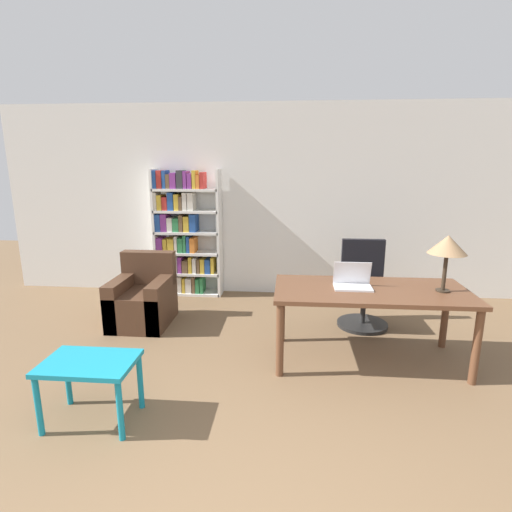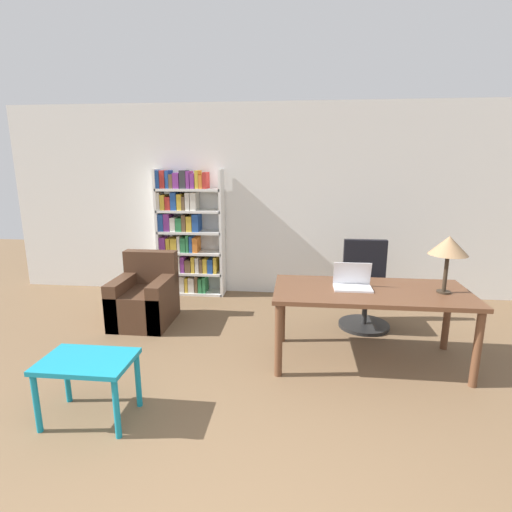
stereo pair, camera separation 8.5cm
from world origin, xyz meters
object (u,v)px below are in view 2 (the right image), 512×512
desk (371,298)px  armchair (145,300)px  laptop (352,283)px  office_chair (365,290)px  side_table_blue (87,369)px  bookshelf (186,235)px  table_lamp (449,247)px

desk → armchair: armchair is taller
laptop → office_chair: 1.00m
side_table_blue → bookshelf: (-0.09, 2.99, 0.46)m
laptop → office_chair: office_chair is taller
bookshelf → side_table_blue: bearing=-88.3°
table_lamp → armchair: table_lamp is taller
desk → office_chair: size_ratio=1.80×
office_chair → armchair: bearing=-175.5°
office_chair → bookshelf: bookshelf is taller
desk → side_table_blue: 2.50m
table_lamp → side_table_blue: 3.17m
armchair → bookshelf: bookshelf is taller
laptop → side_table_blue: bearing=-150.2°
office_chair → side_table_blue: size_ratio=1.51×
desk → table_lamp: 0.83m
desk → table_lamp: size_ratio=3.43×
table_lamp → office_chair: size_ratio=0.53×
office_chair → armchair: (-2.62, -0.20, -0.15)m
laptop → table_lamp: 0.90m
laptop → desk: bearing=-11.8°
laptop → bookshelf: 2.81m
table_lamp → side_table_blue: bearing=-158.6°
laptop → bookshelf: bearing=139.6°
table_lamp → bookshelf: size_ratio=0.29×
laptop → bookshelf: (-2.14, 1.82, 0.09)m
table_lamp → office_chair: 1.32m
desk → laptop: 0.22m
table_lamp → office_chair: bearing=119.8°
desk → side_table_blue: desk is taller
office_chair → bookshelf: 2.62m
desk → side_table_blue: bearing=-152.8°
table_lamp → armchair: size_ratio=0.64×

